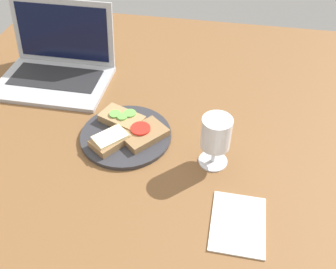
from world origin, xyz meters
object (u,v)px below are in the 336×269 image
object	(u,v)px
sandwich_with_tomato	(144,134)
napkin	(238,223)
laptop	(57,63)
plate	(126,135)
sandwich_with_cheese	(111,140)
wine_glass	(216,135)
sandwich_with_cucumber	(122,118)

from	to	relation	value
sandwich_with_tomato	napkin	bearing A→B (deg)	-40.40
sandwich_with_tomato	laptop	size ratio (longest dim) A/B	0.40
napkin	plate	bearing A→B (deg)	144.24
sandwich_with_cheese	laptop	bearing A→B (deg)	132.22
wine_glass	laptop	size ratio (longest dim) A/B	0.40
sandwich_with_cheese	napkin	xyz separation A→B (cm)	(33.04, -17.62, -2.21)
wine_glass	laptop	world-z (taller)	laptop
sandwich_with_cucumber	napkin	world-z (taller)	sandwich_with_cucumber
sandwich_with_cucumber	wine_glass	distance (cm)	28.05
sandwich_with_cheese	wine_glass	world-z (taller)	wine_glass
sandwich_with_cucumber	wine_glass	bearing A→B (deg)	-19.87
sandwich_with_cheese	sandwich_with_tomato	bearing A→B (deg)	27.37
sandwich_with_cucumber	sandwich_with_cheese	xyz separation A→B (cm)	(-0.51, -8.70, 0.10)
sandwich_with_cucumber	napkin	size ratio (longest dim) A/B	0.87
napkin	sandwich_with_cheese	bearing A→B (deg)	151.94
laptop	napkin	xyz separation A→B (cm)	(58.70, -45.90, -4.48)
napkin	wine_glass	bearing A→B (deg)	112.07
plate	napkin	size ratio (longest dim) A/B	1.58
sandwich_with_cheese	wine_glass	distance (cm)	26.95
wine_glass	napkin	distance (cm)	20.41
sandwich_with_cucumber	napkin	bearing A→B (deg)	-38.97
wine_glass	sandwich_with_tomato	bearing A→B (deg)	166.20
sandwich_with_tomato	sandwich_with_cucumber	xyz separation A→B (cm)	(-7.16, 4.73, 0.17)
sandwich_with_tomato	laptop	bearing A→B (deg)	143.90
sandwich_with_cucumber	laptop	distance (cm)	32.77
wine_glass	laptop	distance (cm)	59.43
sandwich_with_tomato	sandwich_with_cucumber	bearing A→B (deg)	146.58
sandwich_with_cucumber	plate	bearing A→B (deg)	-63.54
sandwich_with_tomato	sandwich_with_cheese	xyz separation A→B (cm)	(-7.68, -3.97, 0.26)
sandwich_with_cheese	laptop	size ratio (longest dim) A/B	0.34
sandwich_with_cucumber	wine_glass	xyz separation A→B (cm)	(25.62, -9.26, 6.70)
plate	laptop	distance (cm)	37.47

